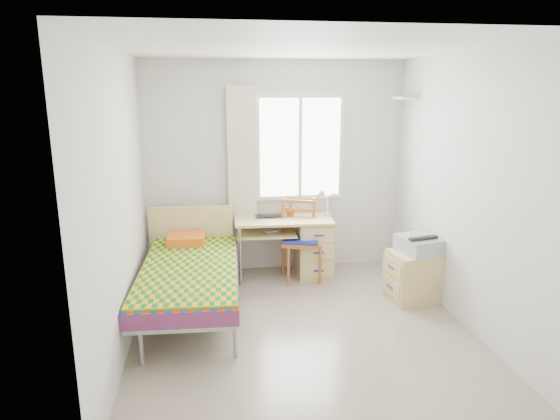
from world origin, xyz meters
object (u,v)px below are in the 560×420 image
(desk, at_px, (308,244))
(cabinet, at_px, (413,276))
(printer, at_px, (419,244))
(bed, at_px, (190,271))
(chair, at_px, (301,235))

(desk, bearing_deg, cabinet, -40.20)
(cabinet, bearing_deg, printer, -4.34)
(bed, relative_size, desk, 1.78)
(desk, height_order, cabinet, desk)
(bed, xyz_separation_m, desk, (1.42, 0.83, -0.04))
(bed, bearing_deg, chair, 32.58)
(chair, bearing_deg, bed, -132.87)
(desk, bearing_deg, chair, -136.56)
(desk, relative_size, chair, 1.22)
(bed, height_order, cabinet, bed)
(chair, xyz_separation_m, printer, (1.13, -0.81, 0.09))
(printer, bearing_deg, chair, 131.89)
(bed, bearing_deg, printer, 1.35)
(bed, bearing_deg, desk, 33.55)
(chair, height_order, cabinet, chair)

